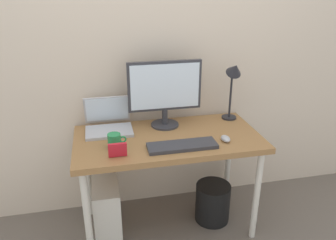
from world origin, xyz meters
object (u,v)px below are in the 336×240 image
keyboard (182,146)px  mouse (226,139)px  desk (168,146)px  photo_frame (118,150)px  laptop (108,122)px  coffee_mug (115,141)px  desk_lamp (234,78)px  monitor (165,90)px  wastebasket (213,202)px  computer_tower (107,209)px

keyboard → mouse: (0.30, 0.03, 0.01)m
desk → photo_frame: size_ratio=11.34×
desk → mouse: size_ratio=13.86×
desk → laptop: laptop is taller
laptop → photo_frame: 0.42m
desk → keyboard: (0.05, -0.18, 0.09)m
laptop → keyboard: (0.44, -0.38, -0.05)m
coffee_mug → keyboard: bearing=-12.7°
keyboard → desk: bearing=106.8°
laptop → desk_lamp: bearing=-1.2°
monitor → photo_frame: bearing=-132.8°
monitor → desk_lamp: bearing=0.1°
wastebasket → keyboard: bearing=-150.7°
mouse → monitor: bearing=135.4°
desk → desk_lamp: (0.52, 0.18, 0.40)m
monitor → coffee_mug: (-0.38, -0.27, -0.22)m
laptop → coffee_mug: laptop is taller
desk → wastebasket: (0.34, -0.01, -0.51)m
wastebasket → monitor: bearing=149.2°
mouse → computer_tower: 0.97m
laptop → wastebasket: bearing=-16.5°
monitor → mouse: monitor is taller
wastebasket → photo_frame: bearing=-163.8°
desk → coffee_mug: size_ratio=10.56×
mouse → photo_frame: size_ratio=0.82×
monitor → photo_frame: size_ratio=4.70×
laptop → computer_tower: size_ratio=0.76×
laptop → desk_lamp: desk_lamp is taller
laptop → mouse: 0.82m
photo_frame → wastebasket: (0.70, 0.20, -0.63)m
coffee_mug → computer_tower: 0.58m
monitor → computer_tower: 0.94m
mouse → wastebasket: 0.62m
desk → keyboard: bearing=-73.2°
laptop → photo_frame: size_ratio=2.91×
keyboard → coffee_mug: size_ratio=3.72×
desk → laptop: 0.45m
desk_lamp → computer_tower: bearing=-169.2°
monitor → wastebasket: monitor is taller
desk_lamp → wastebasket: 0.95m
monitor → keyboard: (0.04, -0.36, -0.26)m
wastebasket → desk_lamp: bearing=47.6°
desk_lamp → photo_frame: bearing=-155.5°
laptop → coffee_mug: size_ratio=2.71×
desk → computer_tower: bearing=-179.9°
monitor → computer_tower: (-0.46, -0.18, -0.79)m
monitor → laptop: size_ratio=1.62×
photo_frame → coffee_mug: bearing=93.8°
photo_frame → wastebasket: 0.96m
desk_lamp → keyboard: size_ratio=1.04×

